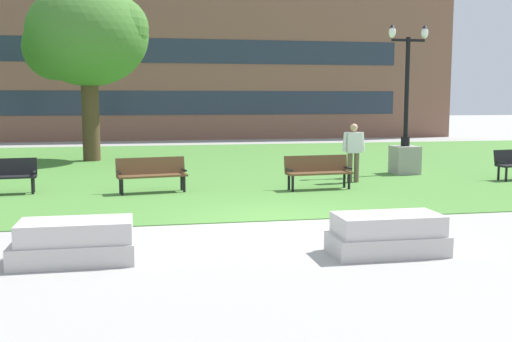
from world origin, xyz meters
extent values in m
plane|color=#A3A09B|center=(0.00, 0.00, 0.00)|extent=(140.00, 140.00, 0.00)
cube|color=#4C8438|center=(0.00, 10.00, 0.01)|extent=(40.00, 20.00, 0.02)
cube|color=#BCB7B2|center=(-3.66, -2.38, 0.16)|extent=(1.80, 0.90, 0.32)
cube|color=beige|center=(-3.61, -2.38, 0.48)|extent=(1.66, 0.83, 0.32)
cube|color=#BCB7B2|center=(1.17, -2.80, 0.16)|extent=(1.80, 0.90, 0.32)
cube|color=beige|center=(1.18, -2.80, 0.48)|extent=(1.66, 0.83, 0.32)
cube|color=brown|center=(2.04, 3.79, 0.46)|extent=(1.83, 0.57, 0.05)
cube|color=brown|center=(2.02, 4.03, 0.69)|extent=(1.80, 0.26, 0.46)
cube|color=black|center=(1.21, 3.72, 0.58)|extent=(0.09, 0.40, 0.04)
cube|color=black|center=(2.88, 3.85, 0.58)|extent=(0.09, 0.40, 0.04)
cylinder|color=black|center=(1.26, 3.57, 0.23)|extent=(0.07, 0.07, 0.41)
cylinder|color=black|center=(2.85, 3.68, 0.23)|extent=(0.07, 0.07, 0.41)
cylinder|color=black|center=(1.23, 3.89, 0.23)|extent=(0.07, 0.07, 0.41)
cylinder|color=black|center=(2.83, 4.00, 0.23)|extent=(0.07, 0.07, 0.41)
cube|color=black|center=(7.85, 4.40, 0.58)|extent=(0.12, 0.40, 0.04)
cylinder|color=black|center=(7.91, 4.25, 0.23)|extent=(0.07, 0.07, 0.41)
cylinder|color=black|center=(7.86, 4.56, 0.23)|extent=(0.07, 0.07, 0.41)
cube|color=black|center=(-6.21, 4.73, 0.69)|extent=(1.80, 0.29, 0.46)
cube|color=black|center=(-5.36, 4.56, 0.58)|extent=(0.10, 0.40, 0.04)
cylinder|color=black|center=(-5.38, 4.40, 0.23)|extent=(0.07, 0.07, 0.41)
cylinder|color=black|center=(-5.41, 4.72, 0.23)|extent=(0.07, 0.07, 0.41)
cube|color=brown|center=(-2.36, 4.06, 0.46)|extent=(1.85, 0.70, 0.05)
cube|color=brown|center=(-2.40, 4.31, 0.69)|extent=(1.80, 0.39, 0.46)
cube|color=black|center=(-3.19, 3.94, 0.58)|extent=(0.12, 0.40, 0.04)
cube|color=black|center=(-1.53, 4.18, 0.58)|extent=(0.12, 0.40, 0.04)
cylinder|color=black|center=(-3.13, 3.78, 0.23)|extent=(0.07, 0.07, 0.41)
cylinder|color=black|center=(-1.55, 4.02, 0.23)|extent=(0.07, 0.07, 0.41)
cylinder|color=black|center=(-3.18, 4.10, 0.23)|extent=(0.07, 0.07, 0.41)
cylinder|color=black|center=(-1.60, 4.34, 0.23)|extent=(0.07, 0.07, 0.41)
cube|color=gray|center=(5.78, 6.57, 0.47)|extent=(0.80, 0.80, 0.90)
cylinder|color=black|center=(5.78, 6.57, 1.07)|extent=(0.28, 0.28, 0.30)
cylinder|color=black|center=(5.78, 6.57, 2.65)|extent=(0.14, 0.14, 3.47)
cube|color=black|center=(5.78, 6.57, 4.29)|extent=(1.10, 0.08, 0.08)
ellipsoid|color=white|center=(5.23, 6.57, 4.53)|extent=(0.22, 0.22, 0.36)
cone|color=black|center=(5.23, 6.57, 4.73)|extent=(0.20, 0.20, 0.13)
ellipsoid|color=white|center=(6.33, 6.57, 4.53)|extent=(0.22, 0.22, 0.36)
cone|color=black|center=(6.33, 6.57, 4.73)|extent=(0.20, 0.20, 0.13)
cylinder|color=#4C3823|center=(-4.56, 12.77, 1.82)|extent=(0.67, 0.67, 3.60)
ellipsoid|color=#42752D|center=(-4.56, 12.77, 4.89)|extent=(4.63, 4.63, 3.93)
sphere|color=#42752D|center=(-5.83, 13.23, 4.43)|extent=(2.55, 2.55, 2.55)
sphere|color=#42752D|center=(-3.40, 12.31, 5.12)|extent=(2.31, 2.31, 2.31)
cylinder|color=brown|center=(3.33, 4.96, 0.45)|extent=(0.15, 0.15, 0.86)
cylinder|color=brown|center=(3.53, 4.96, 0.45)|extent=(0.15, 0.15, 0.86)
cube|color=white|center=(3.43, 4.96, 1.18)|extent=(0.41, 0.26, 0.60)
cylinder|color=white|center=(3.17, 4.99, 1.20)|extent=(0.15, 0.11, 0.56)
cylinder|color=white|center=(3.69, 4.93, 1.20)|extent=(0.15, 0.11, 0.56)
sphere|color=tan|center=(3.43, 4.96, 1.62)|extent=(0.22, 0.22, 0.22)
cube|color=brown|center=(1.22, 24.50, 5.34)|extent=(31.26, 1.00, 10.69)
cube|color=#232D3D|center=(1.22, 23.98, 2.20)|extent=(23.44, 0.03, 1.40)
cube|color=#232D3D|center=(1.22, 23.98, 5.20)|extent=(23.44, 0.03, 1.40)
camera|label=1|loc=(-2.61, -11.51, 2.45)|focal=42.00mm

